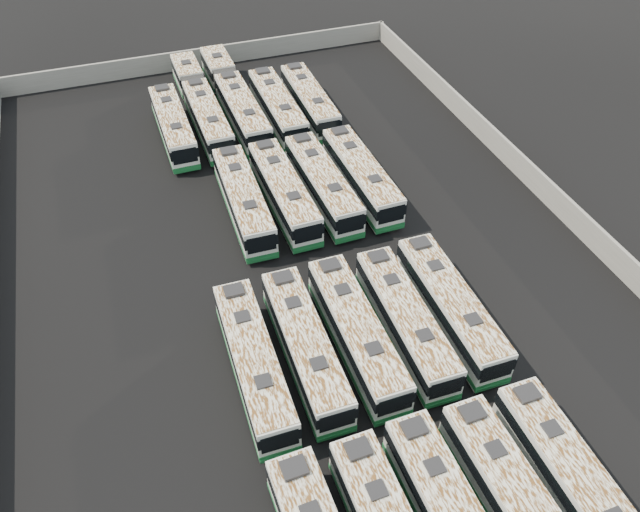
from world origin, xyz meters
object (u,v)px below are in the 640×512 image
at_px(bus_midfront_far_left, 254,362).
at_px(bus_back_left, 201,104).
at_px(bus_front_far_right, 574,485).
at_px(bus_back_center, 234,97).
at_px(bus_midfront_left, 306,346).
at_px(bus_midfront_right, 405,321).
at_px(bus_midback_far_right, 361,176).
at_px(bus_front_right, 518,507).
at_px(bus_midfront_center, 357,333).
at_px(bus_midback_right, 323,184).
at_px(bus_back_right, 278,108).
at_px(bus_back_far_right, 310,101).
at_px(bus_midback_center, 284,192).
at_px(bus_back_far_left, 173,126).
at_px(bus_midback_left, 243,200).
at_px(bus_midfront_far_right, 450,306).

distance_m(bus_midfront_far_left, bus_back_left, 33.31).
bearing_deg(bus_front_far_right, bus_back_center, 98.26).
relative_size(bus_midfront_far_left, bus_midfront_left, 1.01).
bearing_deg(bus_midfront_right, bus_midback_far_right, 78.90).
bearing_deg(bus_midfront_right, bus_front_right, -89.00).
height_order(bus_front_right, bus_midfront_center, bus_midfront_center).
height_order(bus_midfront_center, bus_midback_right, bus_midback_right).
bearing_deg(bus_midfront_left, bus_back_right, 77.44).
distance_m(bus_midback_right, bus_back_far_right, 14.20).
relative_size(bus_back_center, bus_back_far_right, 1.60).
relative_size(bus_front_right, bus_midfront_center, 0.99).
bearing_deg(bus_back_right, bus_midfront_center, -96.84).
distance_m(bus_midfront_far_left, bus_midback_center, 17.67).
bearing_deg(bus_front_far_right, bus_back_far_left, 107.44).
distance_m(bus_midback_right, bus_back_far_left, 17.08).
relative_size(bus_midfront_right, bus_back_right, 0.96).
bearing_deg(bus_midfront_center, bus_back_far_right, 76.99).
xyz_separation_m(bus_midfront_left, bus_midback_left, (0.07, 16.15, 0.04)).
xyz_separation_m(bus_front_right, bus_midback_far_right, (3.51, 29.75, 0.03)).
distance_m(bus_midfront_far_left, bus_back_far_right, 33.01).
relative_size(bus_midfront_far_right, bus_back_far_left, 1.00).
height_order(bus_front_far_right, bus_back_center, bus_back_center).
xyz_separation_m(bus_front_far_right, bus_midback_far_right, (0.02, 29.68, 0.03)).
bearing_deg(bus_midback_left, bus_midfront_left, -88.89).
height_order(bus_midfront_right, bus_back_left, bus_back_left).
height_order(bus_midfront_left, bus_midfront_far_right, bus_midfront_far_right).
xyz_separation_m(bus_midback_left, bus_midback_right, (6.85, -0.09, -0.00)).
relative_size(bus_front_right, bus_back_right, 0.98).
bearing_deg(bus_front_right, bus_back_center, 93.09).
xyz_separation_m(bus_midfront_center, bus_midback_right, (3.43, 16.12, 0.01)).
distance_m(bus_back_center, bus_back_right, 5.02).
distance_m(bus_midback_left, bus_back_far_right, 17.16).
height_order(bus_midback_center, bus_back_right, bus_back_right).
xyz_separation_m(bus_front_far_right, bus_midfront_left, (-10.44, 13.59, 0.00)).
bearing_deg(bus_back_right, bus_midfront_left, -103.40).
relative_size(bus_front_far_right, bus_back_far_left, 1.00).
height_order(bus_midfront_left, bus_back_left, bus_back_left).
distance_m(bus_midfront_center, bus_midfront_right, 3.47).
height_order(bus_midfront_far_left, bus_midfront_left, bus_midfront_far_left).
bearing_deg(bus_midfront_left, bus_midback_center, 78.49).
bearing_deg(bus_back_far_right, bus_midback_left, -126.57).
relative_size(bus_midfront_left, bus_midfront_far_right, 0.99).
bearing_deg(bus_midback_far_right, bus_midback_right, 179.73).
distance_m(bus_midfront_right, bus_back_left, 33.86).
relative_size(bus_midback_left, bus_back_far_left, 1.02).
height_order(bus_midback_left, bus_midback_right, bus_midback_left).
distance_m(bus_midback_right, bus_back_left, 18.30).
distance_m(bus_midback_left, bus_back_left, 16.84).
bearing_deg(bus_midfront_far_right, bus_midfront_left, -179.51).
relative_size(bus_midfront_far_left, bus_back_far_right, 1.00).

